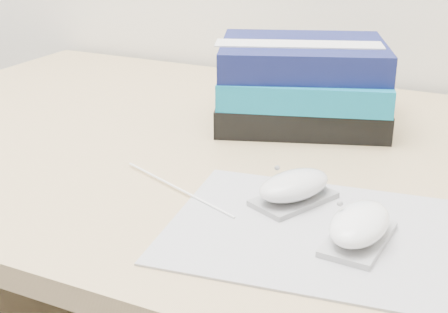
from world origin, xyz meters
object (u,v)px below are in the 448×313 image
at_px(mouse_front, 359,226).
at_px(pouch, 284,89).
at_px(desk, 346,284).
at_px(book_stack, 303,83).
at_px(mouse_rear, 294,188).

height_order(mouse_front, pouch, pouch).
distance_m(desk, mouse_front, 0.38).
bearing_deg(pouch, mouse_front, -57.90).
distance_m(desk, book_stack, 0.33).
xyz_separation_m(mouse_rear, mouse_front, (0.09, -0.06, 0.00)).
xyz_separation_m(desk, book_stack, (-0.11, 0.08, 0.30)).
xyz_separation_m(mouse_rear, book_stack, (-0.09, 0.29, 0.04)).
distance_m(mouse_rear, pouch, 0.30).
relative_size(desk, mouse_rear, 14.08).
height_order(mouse_rear, book_stack, book_stack).
relative_size(desk, book_stack, 5.07).
height_order(desk, mouse_front, mouse_front).
bearing_deg(pouch, book_stack, 34.51).
bearing_deg(desk, mouse_front, -75.57).
bearing_deg(desk, pouch, 156.76).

